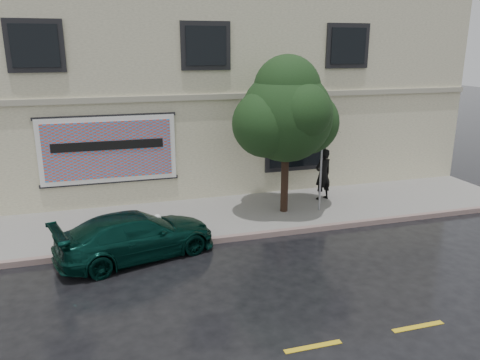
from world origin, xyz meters
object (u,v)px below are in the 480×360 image
object	(u,v)px
street_tree	(286,116)
fire_hydrant	(158,227)
car	(136,235)
pedestrian	(323,174)

from	to	relation	value
street_tree	fire_hydrant	size ratio (longest dim) A/B	6.10
car	pedestrian	size ratio (longest dim) A/B	2.29
pedestrian	street_tree	bearing A→B (deg)	8.29
car	pedestrian	bearing A→B (deg)	-84.45
pedestrian	fire_hydrant	bearing A→B (deg)	2.76
pedestrian	street_tree	world-z (taller)	street_tree
car	fire_hydrant	xyz separation A→B (m)	(0.61, 0.60, -0.08)
car	street_tree	world-z (taller)	street_tree
car	fire_hydrant	world-z (taller)	car
pedestrian	fire_hydrant	xyz separation A→B (m)	(-5.80, -1.94, -0.52)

